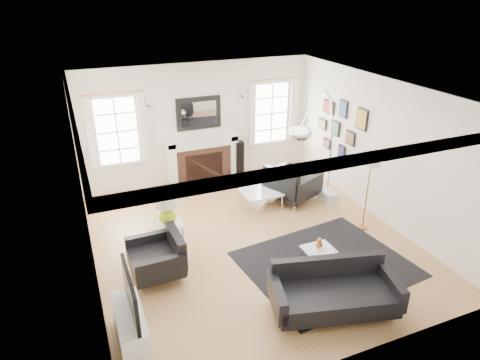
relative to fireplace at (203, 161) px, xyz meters
name	(u,v)px	position (x,y,z in m)	size (l,w,h in m)	color
floor	(250,240)	(0.00, -2.79, -0.54)	(6.00, 6.00, 0.00)	#A17143
back_wall	(199,123)	(0.00, 0.21, 0.86)	(5.50, 0.04, 2.80)	white
front_wall	(357,268)	(0.00, -5.79, 0.86)	(5.50, 0.04, 2.80)	white
left_wall	(84,199)	(-2.75, -2.79, 0.86)	(0.04, 6.00, 2.80)	white
right_wall	(380,149)	(2.75, -2.79, 0.86)	(0.04, 6.00, 2.80)	white
ceiling	(252,90)	(0.00, -2.79, 2.26)	(5.50, 6.00, 0.02)	white
crown_molding	(252,94)	(0.00, -2.79, 2.20)	(5.50, 6.00, 0.12)	white
fireplace	(203,161)	(0.00, 0.00, 0.00)	(1.70, 0.69, 1.11)	white
mantel_mirror	(199,113)	(0.00, 0.16, 1.11)	(1.05, 0.07, 0.75)	black
window_left	(117,131)	(-1.85, 0.16, 0.92)	(1.24, 0.15, 1.62)	white
window_right	(271,113)	(1.85, 0.16, 0.92)	(1.24, 0.15, 1.62)	white
gallery_wall	(340,125)	(2.72, -1.50, 0.99)	(0.04, 1.73, 1.29)	black
tv_unit	(131,323)	(-2.44, -4.49, -0.21)	(0.35, 1.00, 1.09)	white
area_rug	(326,264)	(0.88, -3.99, -0.54)	(2.64, 2.20, 0.01)	black
sofa	(333,291)	(0.35, -4.95, -0.22)	(1.95, 1.24, 0.59)	black
armchair_left	(159,258)	(-1.78, -3.21, -0.20)	(0.84, 0.92, 0.61)	black
armchair_right	(290,185)	(1.44, -1.67, -0.16)	(1.22, 1.29, 0.69)	black
coffee_table	(259,192)	(0.73, -1.62, -0.22)	(0.80, 0.80, 0.36)	silver
side_table_left	(169,229)	(-1.45, -2.53, -0.13)	(0.47, 0.47, 0.52)	silver
nesting_table	(318,255)	(0.57, -4.20, -0.13)	(0.48, 0.40, 0.53)	silver
gourd_lamp	(167,205)	(-1.45, -2.53, 0.36)	(0.41, 0.41, 0.66)	#AFCE19
orange_vase	(319,243)	(0.57, -4.20, 0.08)	(0.11, 0.11, 0.18)	#B94A17
arc_floor_lamp	(317,153)	(1.40, -2.66, 0.95)	(1.95, 1.80, 2.75)	silver
stick_floor_lamp	(371,163)	(2.20, -3.24, 0.83)	(0.32, 0.32, 1.59)	#AA6E3B
speaker_tower	(239,160)	(0.88, -0.14, -0.07)	(0.19, 0.19, 0.94)	black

